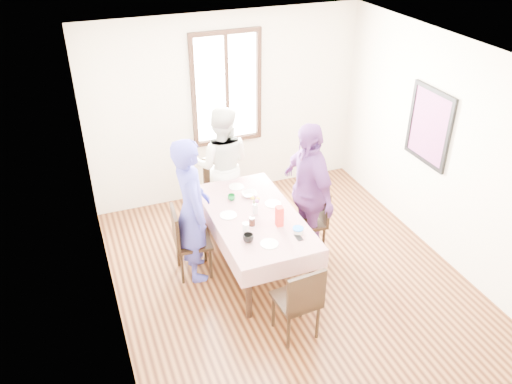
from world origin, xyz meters
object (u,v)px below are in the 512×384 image
(chair_left, at_px, (193,241))
(person_left, at_px, (192,210))
(dining_table, at_px, (255,241))
(chair_right, at_px, (307,222))
(person_far, at_px, (224,166))
(chair_near, at_px, (296,299))
(chair_far, at_px, (224,190))
(person_right, at_px, (307,192))

(chair_left, distance_m, person_left, 0.44)
(dining_table, bearing_deg, chair_left, 167.39)
(chair_right, distance_m, person_left, 1.50)
(person_left, height_order, person_far, person_left)
(chair_near, bearing_deg, person_far, 85.93)
(chair_far, xyz_separation_m, person_left, (-0.70, -1.03, 0.44))
(dining_table, xyz_separation_m, person_far, (0.00, 1.17, 0.46))
(dining_table, distance_m, chair_far, 1.19)
(dining_table, bearing_deg, person_left, 167.05)
(dining_table, height_order, person_right, person_right)
(chair_far, bearing_deg, person_far, 80.69)
(dining_table, bearing_deg, person_far, 90.00)
(dining_table, xyz_separation_m, chair_near, (0.00, -1.19, 0.08))
(chair_near, xyz_separation_m, person_far, (0.00, 2.35, 0.38))
(person_left, relative_size, person_far, 1.07)
(chair_left, relative_size, chair_far, 1.00)
(dining_table, height_order, person_left, person_left)
(person_left, bearing_deg, person_right, -91.64)
(chair_left, distance_m, chair_right, 1.45)
(dining_table, xyz_separation_m, person_right, (0.70, 0.05, 0.52))
(dining_table, bearing_deg, person_right, 4.38)
(chair_left, xyz_separation_m, chair_near, (0.72, -1.35, 0.00))
(dining_table, relative_size, person_right, 0.96)
(dining_table, relative_size, person_left, 0.97)
(chair_right, relative_size, chair_far, 1.00)
(person_right, bearing_deg, person_left, -98.32)
(dining_table, relative_size, person_far, 1.03)
(dining_table, distance_m, chair_near, 1.19)
(dining_table, xyz_separation_m, chair_far, (0.00, 1.19, 0.08))
(chair_right, bearing_deg, person_left, 88.96)
(chair_right, xyz_separation_m, chair_far, (-0.72, 1.13, 0.00))
(dining_table, height_order, chair_left, chair_left)
(chair_far, bearing_deg, chair_near, 80.69)
(chair_far, relative_size, person_far, 0.54)
(chair_right, height_order, chair_far, same)
(dining_table, distance_m, chair_left, 0.75)
(person_left, bearing_deg, chair_right, -91.58)
(chair_near, bearing_deg, person_left, 113.49)
(person_far, bearing_deg, dining_table, 112.70)
(chair_right, bearing_deg, chair_far, 35.84)
(chair_far, relative_size, chair_near, 1.00)
(chair_left, xyz_separation_m, person_left, (0.02, 0.00, 0.44))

